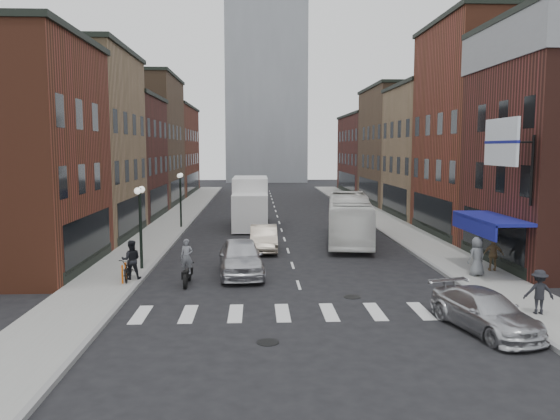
% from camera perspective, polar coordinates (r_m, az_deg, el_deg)
% --- Properties ---
extents(ground, '(160.00, 160.00, 0.00)m').
position_cam_1_polar(ground, '(23.07, 2.16, -8.46)').
color(ground, black).
rests_on(ground, ground).
extents(sidewalk_left, '(3.00, 74.00, 0.15)m').
position_cam_1_polar(sidewalk_left, '(45.10, -10.99, -1.10)').
color(sidewalk_left, gray).
rests_on(sidewalk_left, ground).
extents(sidewalk_right, '(3.00, 74.00, 0.15)m').
position_cam_1_polar(sidewalk_right, '(45.79, 10.56, -0.98)').
color(sidewalk_right, gray).
rests_on(sidewalk_right, ground).
extents(curb_left, '(0.20, 74.00, 0.16)m').
position_cam_1_polar(curb_left, '(44.91, -9.10, -1.19)').
color(curb_left, gray).
rests_on(curb_left, ground).
extents(curb_right, '(0.20, 74.00, 0.16)m').
position_cam_1_polar(curb_right, '(45.48, 8.71, -1.09)').
color(curb_right, gray).
rests_on(curb_right, ground).
extents(crosswalk_stripes, '(12.00, 2.20, 0.01)m').
position_cam_1_polar(crosswalk_stripes, '(20.20, 2.86, -10.65)').
color(crosswalk_stripes, silver).
rests_on(crosswalk_stripes, ground).
extents(bldg_left_mid_a, '(10.30, 10.20, 12.30)m').
position_cam_1_polar(bldg_left_mid_a, '(38.53, -22.63, 6.31)').
color(bldg_left_mid_a, '#8F724F').
rests_on(bldg_left_mid_a, ground).
extents(bldg_left_mid_b, '(10.30, 10.20, 10.30)m').
position_cam_1_polar(bldg_left_mid_b, '(48.06, -18.48, 5.22)').
color(bldg_left_mid_b, '#451F18').
rests_on(bldg_left_mid_b, ground).
extents(bldg_left_far_a, '(10.30, 12.20, 13.30)m').
position_cam_1_polar(bldg_left_far_a, '(58.71, -15.58, 6.96)').
color(bldg_left_far_a, brown).
rests_on(bldg_left_far_a, ground).
extents(bldg_left_far_b, '(10.30, 16.20, 11.30)m').
position_cam_1_polar(bldg_left_far_b, '(72.42, -13.06, 6.11)').
color(bldg_left_far_b, brown).
rests_on(bldg_left_far_b, ground).
extents(bldg_right_mid_a, '(10.30, 10.20, 14.30)m').
position_cam_1_polar(bldg_right_mid_a, '(39.95, 22.62, 7.73)').
color(bldg_right_mid_a, brown).
rests_on(bldg_right_mid_a, ground).
extents(bldg_right_mid_b, '(10.30, 10.20, 11.30)m').
position_cam_1_polar(bldg_right_mid_b, '(49.18, 17.59, 5.86)').
color(bldg_right_mid_b, '#8F724F').
rests_on(bldg_right_mid_b, ground).
extents(bldg_right_far_a, '(10.30, 12.20, 12.30)m').
position_cam_1_polar(bldg_right_far_a, '(59.64, 13.97, 6.51)').
color(bldg_right_far_a, brown).
rests_on(bldg_right_far_a, ground).
extents(bldg_right_far_b, '(10.30, 16.20, 10.30)m').
position_cam_1_polar(bldg_right_far_b, '(73.18, 10.84, 5.77)').
color(bldg_right_far_b, '#451F18').
rests_on(bldg_right_far_b, ground).
extents(awning_blue, '(1.80, 5.00, 0.78)m').
position_cam_1_polar(awning_blue, '(27.16, 20.85, -0.96)').
color(awning_blue, navy).
rests_on(awning_blue, ground).
extents(billboard_sign, '(1.52, 3.00, 3.70)m').
position_cam_1_polar(billboard_sign, '(24.99, 22.28, 6.43)').
color(billboard_sign, black).
rests_on(billboard_sign, ground).
extents(distant_tower, '(14.00, 14.00, 50.00)m').
position_cam_1_polar(distant_tower, '(102.02, -1.51, 17.27)').
color(distant_tower, '#9399A0').
rests_on(distant_tower, ground).
extents(streetlamp_near, '(0.32, 1.22, 4.11)m').
position_cam_1_polar(streetlamp_near, '(26.97, -14.40, -0.18)').
color(streetlamp_near, black).
rests_on(streetlamp_near, ground).
extents(streetlamp_far, '(0.32, 1.22, 4.11)m').
position_cam_1_polar(streetlamp_far, '(40.71, -10.37, 2.12)').
color(streetlamp_far, black).
rests_on(streetlamp_far, ground).
extents(bike_rack, '(0.08, 0.68, 0.80)m').
position_cam_1_polar(bike_rack, '(24.81, -15.98, -6.34)').
color(bike_rack, '#D8590C').
rests_on(bike_rack, sidewalk_left).
extents(box_truck, '(2.69, 8.50, 3.70)m').
position_cam_1_polar(box_truck, '(41.29, -3.13, 0.76)').
color(box_truck, white).
rests_on(box_truck, ground).
extents(motorcycle_rider, '(0.60, 2.00, 2.03)m').
position_cam_1_polar(motorcycle_rider, '(24.19, -9.70, -5.53)').
color(motorcycle_rider, black).
rests_on(motorcycle_rider, ground).
extents(transit_bus, '(3.99, 11.01, 3.00)m').
position_cam_1_polar(transit_bus, '(34.99, 7.24, -0.86)').
color(transit_bus, white).
rests_on(transit_bus, ground).
extents(sedan_left_near, '(2.39, 5.14, 1.70)m').
position_cam_1_polar(sedan_left_near, '(25.74, -4.11, -4.95)').
color(sedan_left_near, silver).
rests_on(sedan_left_near, ground).
extents(sedan_left_far, '(1.57, 4.44, 1.46)m').
position_cam_1_polar(sedan_left_far, '(31.78, -1.71, -2.96)').
color(sedan_left_far, beige).
rests_on(sedan_left_far, ground).
extents(curb_car, '(2.87, 4.77, 1.29)m').
position_cam_1_polar(curb_car, '(19.32, 20.62, -9.88)').
color(curb_car, '#BCBDC2').
rests_on(curb_car, ground).
extents(parked_bicycle, '(0.84, 1.94, 0.99)m').
position_cam_1_polar(parked_bicycle, '(25.14, -15.56, -5.93)').
color(parked_bicycle, black).
rests_on(parked_bicycle, sidewalk_left).
extents(ped_left_solo, '(0.92, 0.62, 1.74)m').
position_cam_1_polar(ped_left_solo, '(25.18, -15.29, -5.03)').
color(ped_left_solo, black).
rests_on(ped_left_solo, sidewalk_left).
extents(ped_right_a, '(1.08, 0.65, 1.57)m').
position_cam_1_polar(ped_right_a, '(21.38, 25.44, -7.72)').
color(ped_right_a, black).
rests_on(ped_right_a, sidewalk_right).
extents(ped_right_b, '(0.99, 0.64, 1.55)m').
position_cam_1_polar(ped_right_b, '(27.83, 21.40, -4.36)').
color(ped_right_b, olive).
rests_on(ped_right_b, sidewalk_right).
extents(ped_right_c, '(1.02, 0.85, 1.78)m').
position_cam_1_polar(ped_right_c, '(26.48, 19.89, -4.58)').
color(ped_right_c, slate).
rests_on(ped_right_c, sidewalk_right).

